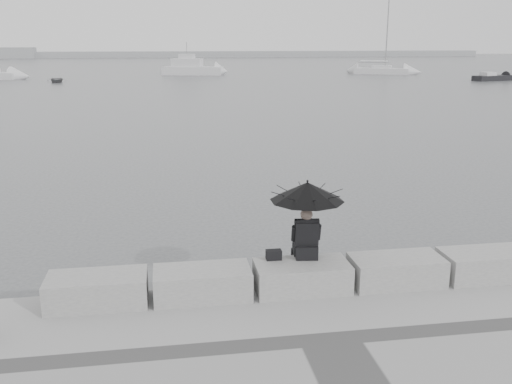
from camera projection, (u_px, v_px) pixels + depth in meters
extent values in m
plane|color=#45474A|center=(295.00, 305.00, 10.36)|extent=(360.00, 360.00, 0.00)
cube|color=gray|center=(97.00, 290.00, 9.21)|extent=(1.60, 0.80, 0.50)
cube|color=gray|center=(202.00, 283.00, 9.47)|extent=(1.60, 0.80, 0.50)
cube|color=gray|center=(302.00, 277.00, 9.74)|extent=(1.60, 0.80, 0.50)
cube|color=gray|center=(396.00, 271.00, 10.00)|extent=(1.60, 0.80, 0.50)
cube|color=gray|center=(486.00, 265.00, 10.26)|extent=(1.60, 0.80, 0.50)
sphere|color=#726056|center=(307.00, 214.00, 9.75)|extent=(0.21, 0.21, 0.21)
cylinder|color=black|center=(307.00, 211.00, 9.72)|extent=(0.02, 0.02, 1.00)
cone|color=black|center=(307.00, 191.00, 9.63)|extent=(1.27, 1.27, 0.32)
sphere|color=black|center=(307.00, 181.00, 9.58)|extent=(0.04, 0.04, 0.04)
cube|color=black|center=(274.00, 255.00, 9.81)|extent=(0.27, 0.15, 0.17)
cube|color=#929496|center=(170.00, 54.00, 157.98)|extent=(180.00, 6.00, 1.60)
cube|color=silver|center=(382.00, 71.00, 80.64)|extent=(7.81, 5.62, 0.90)
cube|color=silver|center=(382.00, 67.00, 80.49)|extent=(3.08, 2.64, 0.50)
cylinder|color=gray|center=(384.00, 24.00, 78.98)|extent=(0.16, 0.16, 12.00)
cylinder|color=gray|center=(382.00, 62.00, 80.32)|extent=(3.81, 2.05, 0.10)
cube|color=silver|center=(193.00, 71.00, 78.80)|extent=(8.56, 4.98, 1.20)
cube|color=silver|center=(193.00, 63.00, 78.52)|extent=(4.51, 3.26, 1.20)
cube|color=silver|center=(193.00, 56.00, 78.29)|extent=(2.40, 2.11, 0.60)
cylinder|color=gray|center=(192.00, 48.00, 78.00)|extent=(0.08, 0.08, 1.60)
cube|color=black|center=(493.00, 78.00, 67.63)|extent=(5.35, 2.83, 0.70)
cube|color=silver|center=(493.00, 74.00, 67.50)|extent=(1.79, 1.55, 0.50)
imported|color=slate|center=(57.00, 80.00, 64.71)|extent=(3.40, 1.91, 0.54)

